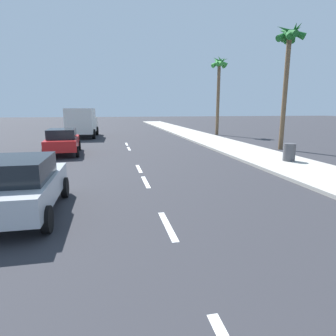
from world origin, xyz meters
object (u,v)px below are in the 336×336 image
object	(u,v)px
parked_car_silver	(22,185)
delivery_truck	(82,122)
palm_tree_far	(289,47)
trash_bin_far	(289,152)
palm_tree_distant	(219,72)
parked_car_red	(63,141)

from	to	relation	value
parked_car_silver	delivery_truck	xyz separation A→B (m)	(-0.25, 21.36, 0.67)
delivery_truck	palm_tree_far	size ratio (longest dim) A/B	0.77
trash_bin_far	delivery_truck	bearing A→B (deg)	125.50
palm_tree_distant	trash_bin_far	xyz separation A→B (m)	(-2.28, -16.09, -5.86)
parked_car_red	palm_tree_distant	distance (m)	18.53
parked_car_red	parked_car_silver	bearing A→B (deg)	-90.50
trash_bin_far	parked_car_red	bearing A→B (deg)	154.97
parked_car_red	palm_tree_distant	xyz separation A→B (m)	(14.17, 10.53, 5.61)
parked_car_silver	palm_tree_far	size ratio (longest dim) A/B	0.49
parked_car_red	palm_tree_far	xyz separation A→B (m)	(14.50, -0.80, 5.85)
palm_tree_distant	trash_bin_far	distance (m)	17.27
parked_car_silver	delivery_truck	size ratio (longest dim) A/B	0.64
parked_car_silver	trash_bin_far	bearing A→B (deg)	24.18
palm_tree_far	trash_bin_far	distance (m)	8.16
parked_car_red	palm_tree_distant	world-z (taller)	palm_tree_distant
palm_tree_far	palm_tree_distant	world-z (taller)	palm_tree_far
trash_bin_far	palm_tree_far	bearing A→B (deg)	61.33
parked_car_red	palm_tree_far	world-z (taller)	palm_tree_far
parked_car_silver	trash_bin_far	xyz separation A→B (m)	(11.36, 5.08, -0.25)
parked_car_red	delivery_truck	distance (m)	10.74
parked_car_red	trash_bin_far	size ratio (longest dim) A/B	4.88
palm_tree_far	trash_bin_far	bearing A→B (deg)	-118.67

